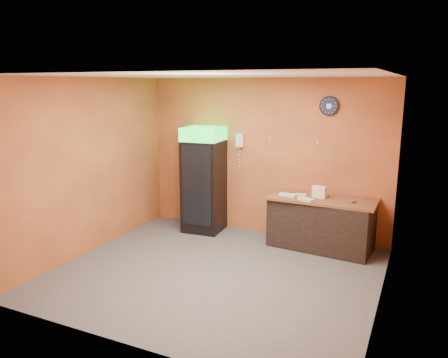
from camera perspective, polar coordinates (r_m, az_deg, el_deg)
The scene contains 15 objects.
floor at distance 6.50m, azimuth -1.13°, elevation -12.14°, with size 4.50×4.50×0.00m, color #47474C.
back_wall at distance 7.87m, azimuth 5.26°, elevation 2.82°, with size 4.50×0.02×2.80m, color #C16B36.
left_wall at distance 7.32m, azimuth -17.21°, elevation 1.60°, with size 0.02×4.00×2.80m, color #C16B36.
right_wall at distance 5.48m, azimuth 20.47°, elevation -2.12°, with size 0.02×4.00×2.80m, color #C16B36.
ceiling at distance 5.92m, azimuth -1.25°, elevation 13.37°, with size 4.50×4.00×0.02m, color white.
beverage_cooler at distance 8.02m, azimuth -2.79°, elevation -0.29°, with size 0.73×0.74×1.93m.
prep_counter at distance 7.45m, azimuth 12.53°, elevation -5.79°, with size 1.65×0.73×0.82m, color black.
wall_clock at distance 7.44m, azimuth 13.57°, elevation 9.26°, with size 0.32×0.06×0.32m.
wall_phone at distance 7.94m, azimuth 2.05°, elevation 5.06°, with size 0.13×0.11×0.24m.
butcher_paper at distance 7.33m, azimuth 12.68°, elevation -2.58°, with size 1.73×0.78×0.04m, color brown.
sub_roll_stack at distance 7.30m, azimuth 12.34°, elevation -1.67°, with size 0.24×0.14×0.20m.
wrapped_sandwich_left at distance 7.33m, azimuth 8.33°, elevation -2.09°, with size 0.28×0.11×0.04m, color silver.
wrapped_sandwich_mid at distance 7.11m, azimuth 10.62°, elevation -2.61°, with size 0.28×0.11×0.04m, color silver.
wrapped_sandwich_right at distance 7.36m, azimuth 9.71°, elevation -2.09°, with size 0.25×0.10×0.04m, color silver.
kitchen_tool at distance 7.40m, azimuth 13.61°, elevation -2.09°, with size 0.06×0.06×0.06m, color silver.
Camera 1 is at (2.62, -5.31, 2.69)m, focal length 35.00 mm.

